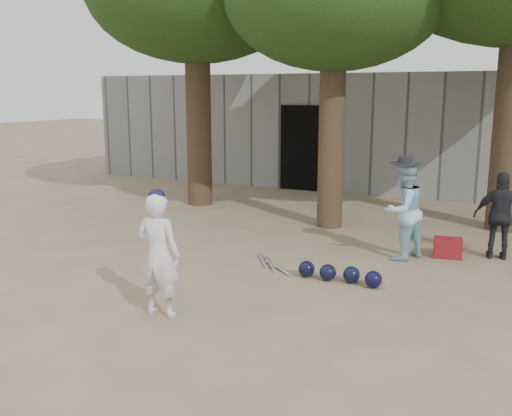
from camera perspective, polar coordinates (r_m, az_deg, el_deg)
The scene contains 8 objects.
ground at distance 7.70m, azimuth -7.38°, elevation -7.90°, with size 70.00×70.00×0.00m, color #937C5E.
boy_player at distance 6.62m, azimuth -9.72°, elevation -4.65°, with size 0.53×0.35×1.45m, color silver.
spectator_blue at distance 9.02m, azimuth 14.48°, elevation -0.26°, with size 0.74×0.58×1.52m, color #96CBE9.
spectator_dark at distance 9.53m, azimuth 23.30°, elevation -0.74°, with size 0.79×0.33×1.36m, color black.
red_bag at distance 9.45m, azimuth 18.62°, elevation -3.78°, with size 0.42×0.32×0.30m, color maroon.
back_building at distance 16.89m, azimuth 12.34°, elevation 7.77°, with size 16.00×5.24×3.00m.
helmet_row at distance 7.91m, azimuth 8.33°, elevation -6.52°, with size 1.19×0.29×0.23m.
bat_pile at distance 8.55m, azimuth 1.44°, elevation -5.61°, with size 0.89×0.79×0.06m.
Camera 1 is at (4.05, -6.03, 2.56)m, focal length 40.00 mm.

